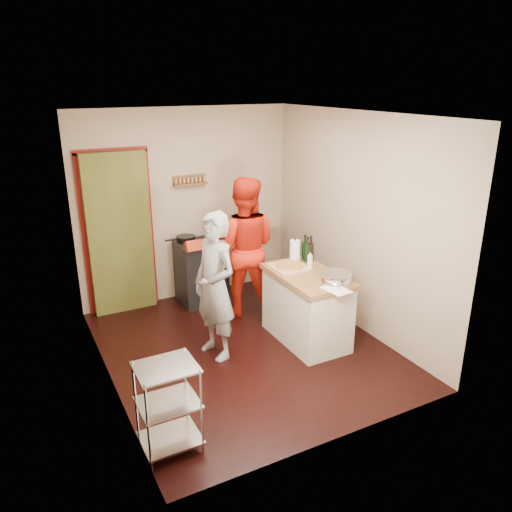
% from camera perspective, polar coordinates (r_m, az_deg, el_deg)
% --- Properties ---
extents(floor, '(3.50, 3.50, 0.00)m').
position_cam_1_polar(floor, '(5.85, -1.34, -10.43)').
color(floor, black).
rests_on(floor, ground).
extents(back_wall, '(3.00, 0.44, 2.60)m').
position_cam_1_polar(back_wall, '(6.77, -13.06, 3.70)').
color(back_wall, tan).
rests_on(back_wall, ground).
extents(left_wall, '(0.04, 3.50, 2.60)m').
position_cam_1_polar(left_wall, '(4.89, -17.43, -0.79)').
color(left_wall, tan).
rests_on(left_wall, ground).
extents(right_wall, '(0.04, 3.50, 2.60)m').
position_cam_1_polar(right_wall, '(6.10, 11.32, 3.74)').
color(right_wall, tan).
rests_on(right_wall, ground).
extents(ceiling, '(3.00, 3.50, 0.02)m').
position_cam_1_polar(ceiling, '(5.08, -1.58, 16.00)').
color(ceiling, white).
rests_on(ceiling, back_wall).
extents(stove, '(0.60, 0.63, 1.00)m').
position_cam_1_polar(stove, '(6.86, -6.29, -1.72)').
color(stove, black).
rests_on(stove, ground).
extents(wire_shelving, '(0.48, 0.40, 0.80)m').
position_cam_1_polar(wire_shelving, '(4.28, -10.01, -16.30)').
color(wire_shelving, silver).
rests_on(wire_shelving, ground).
extents(island, '(0.66, 1.24, 1.15)m').
position_cam_1_polar(island, '(5.86, 5.83, -5.56)').
color(island, beige).
rests_on(island, ground).
extents(person_stripe, '(0.52, 0.67, 1.64)m').
position_cam_1_polar(person_stripe, '(5.38, -4.72, -3.50)').
color(person_stripe, '#BABBC0').
rests_on(person_stripe, ground).
extents(person_red, '(1.11, 1.04, 1.81)m').
position_cam_1_polar(person_red, '(6.35, -1.41, 1.01)').
color(person_red, red).
rests_on(person_red, ground).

